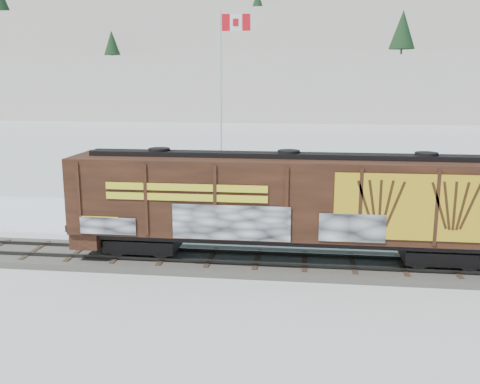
# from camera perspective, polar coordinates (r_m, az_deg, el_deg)

# --- Properties ---
(ground) EXTENTS (500.00, 500.00, 0.00)m
(ground) POSITION_cam_1_polar(r_m,az_deg,el_deg) (23.27, -3.11, -7.64)
(ground) COLOR white
(ground) RESTS_ON ground
(rail_track) EXTENTS (50.00, 3.40, 0.43)m
(rail_track) POSITION_cam_1_polar(r_m,az_deg,el_deg) (23.22, -3.11, -7.30)
(rail_track) COLOR #59544C
(rail_track) RESTS_ON ground
(parking_strip) EXTENTS (40.00, 8.00, 0.03)m
(parking_strip) POSITION_cam_1_polar(r_m,az_deg,el_deg) (30.34, -0.61, -2.91)
(parking_strip) COLOR white
(parking_strip) RESTS_ON ground
(hillside) EXTENTS (360.00, 110.00, 93.00)m
(hillside) POSITION_cam_1_polar(r_m,az_deg,el_deg) (161.54, 5.88, 14.20)
(hillside) COLOR white
(hillside) RESTS_ON ground
(hopper_railcar) EXTENTS (17.98, 3.06, 4.44)m
(hopper_railcar) POSITION_cam_1_polar(r_m,az_deg,el_deg) (22.11, 5.14, -0.87)
(hopper_railcar) COLOR black
(hopper_railcar) RESTS_ON rail_track
(flagpole) EXTENTS (2.30, 0.90, 11.88)m
(flagpole) POSITION_cam_1_polar(r_m,az_deg,el_deg) (34.21, -1.84, 6.27)
(flagpole) COLOR silver
(flagpole) RESTS_ON ground
(car_silver) EXTENTS (4.48, 1.82, 1.52)m
(car_silver) POSITION_cam_1_polar(r_m,az_deg,el_deg) (29.24, -9.58, -2.08)
(car_silver) COLOR #BBBDC3
(car_silver) RESTS_ON parking_strip
(car_white) EXTENTS (5.32, 2.64, 1.68)m
(car_white) POSITION_cam_1_polar(r_m,az_deg,el_deg) (30.13, 2.73, -1.36)
(car_white) COLOR silver
(car_white) RESTS_ON parking_strip
(car_dark) EXTENTS (4.73, 1.95, 1.37)m
(car_dark) POSITION_cam_1_polar(r_m,az_deg,el_deg) (30.41, 2.95, -1.53)
(car_dark) COLOR black
(car_dark) RESTS_ON parking_strip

